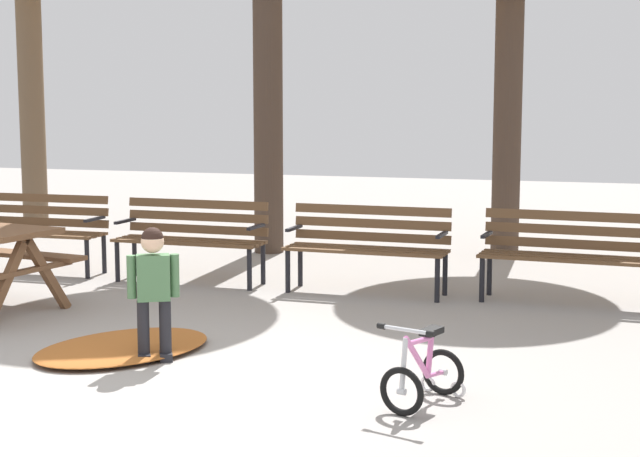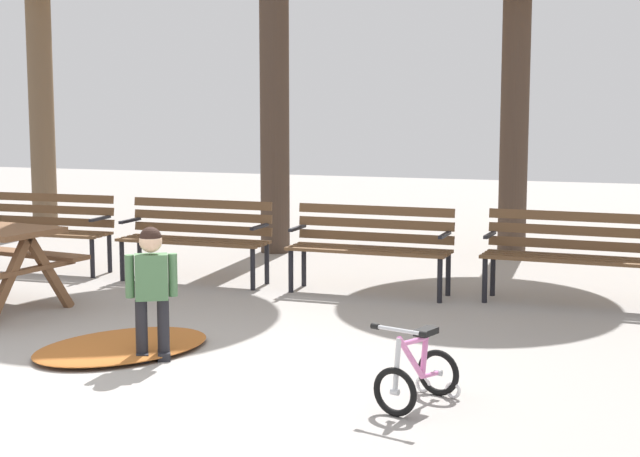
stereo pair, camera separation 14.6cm
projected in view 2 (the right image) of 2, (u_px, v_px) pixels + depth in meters
The scene contains 8 objects.
ground at pixel (119, 380), 6.61m from camera, with size 36.00×36.00×0.00m, color gray.
park_bench_far_left at pixel (44, 225), 10.86m from camera, with size 1.61×0.50×0.85m.
park_bench_left at pixel (197, 233), 10.19m from camera, with size 1.60×0.46×0.85m.
park_bench_right at pixel (371, 242), 9.58m from camera, with size 1.60×0.47×0.85m.
park_bench_far_right at pixel (571, 250), 9.05m from camera, with size 1.62×0.52×0.85m.
child_standing at pixel (152, 283), 7.05m from camera, with size 0.33×0.26×0.98m.
kids_bicycle at pixel (418, 374), 6.03m from camera, with size 0.49×0.62×0.54m.
leaf_pile at pixel (122, 346), 7.39m from camera, with size 1.43×1.00×0.07m, color #9E5623.
Camera 2 is at (3.44, -5.59, 1.87)m, focal length 54.78 mm.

